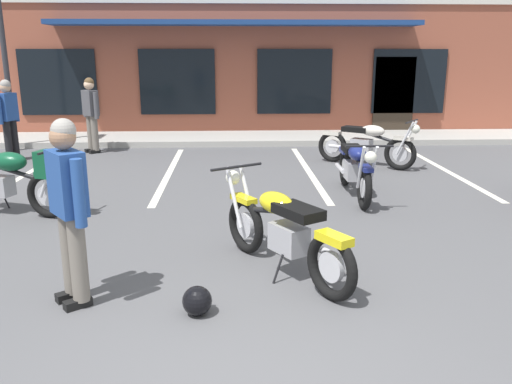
{
  "coord_description": "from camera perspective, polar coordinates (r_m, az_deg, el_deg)",
  "views": [
    {
      "loc": [
        -0.14,
        -2.81,
        2.2
      ],
      "look_at": [
        0.15,
        3.4,
        0.55
      ],
      "focal_mm": 36.85,
      "sensor_mm": 36.0,
      "label": 1
    }
  ],
  "objects": [
    {
      "name": "person_by_back_row",
      "position": [
        12.15,
        -25.29,
        7.56
      ],
      "size": [
        0.36,
        0.6,
        1.68
      ],
      "color": "black",
      "rests_on": "ground_plane"
    },
    {
      "name": "sidewalk_kerb",
      "position": [
        13.59,
        -2.07,
        5.84
      ],
      "size": [
        22.0,
        1.8,
        0.14
      ],
      "primitive_type": "cube",
      "color": "#A8A59E",
      "rests_on": "ground_plane"
    },
    {
      "name": "ground_plane",
      "position": [
        6.64,
        -1.34,
        -4.48
      ],
      "size": [
        80.0,
        80.0,
        0.0
      ],
      "primitive_type": "plane",
      "color": "#515154"
    },
    {
      "name": "person_in_black_shirt",
      "position": [
        4.82,
        -19.66,
        -1.03
      ],
      "size": [
        0.44,
        0.54,
        1.68
      ],
      "color": "black",
      "rests_on": "ground_plane"
    },
    {
      "name": "motorcycle_black_cruiser",
      "position": [
        8.03,
        -25.27,
        1.41
      ],
      "size": [
        2.04,
        0.98,
        0.98
      ],
      "color": "black",
      "rests_on": "ground_plane"
    },
    {
      "name": "helmet_on_pavement",
      "position": [
        4.65,
        -6.41,
        -11.64
      ],
      "size": [
        0.26,
        0.26,
        0.26
      ],
      "color": "black",
      "rests_on": "ground_plane"
    },
    {
      "name": "motorcycle_blue_standard",
      "position": [
        10.71,
        11.9,
        5.21
      ],
      "size": [
        1.79,
        1.48,
        0.98
      ],
      "color": "black",
      "rests_on": "ground_plane"
    },
    {
      "name": "person_in_shorts_foreground",
      "position": [
        12.44,
        -17.49,
        8.43
      ],
      "size": [
        0.47,
        0.51,
        1.68
      ],
      "color": "black",
      "rests_on": "ground_plane"
    },
    {
      "name": "brick_storefront_building",
      "position": [
        17.46,
        -2.28,
        13.77
      ],
      "size": [
        15.6,
        7.19,
        3.73
      ],
      "color": "brown",
      "rests_on": "ground_plane"
    },
    {
      "name": "motorcycle_silver_naked",
      "position": [
        8.33,
        10.66,
        2.58
      ],
      "size": [
        0.66,
        2.11,
        0.98
      ],
      "color": "black",
      "rests_on": "ground_plane"
    },
    {
      "name": "painted_stall_lines",
      "position": [
        10.07,
        -1.82,
        2.26
      ],
      "size": [
        8.11,
        4.8,
        0.01
      ],
      "color": "silver",
      "rests_on": "ground_plane"
    },
    {
      "name": "motorcycle_foreground_classic",
      "position": [
        5.34,
        2.93,
        -4.12
      ],
      "size": [
        1.34,
        1.87,
        0.98
      ],
      "color": "black",
      "rests_on": "ground_plane"
    }
  ]
}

